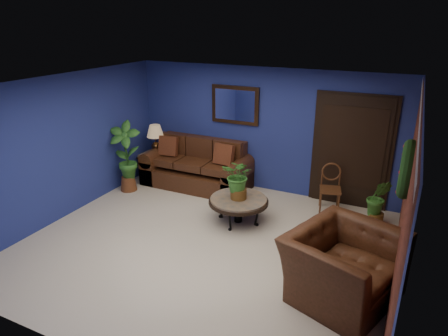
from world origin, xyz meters
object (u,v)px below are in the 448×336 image
at_px(sofa, 198,170).
at_px(side_chair, 331,184).
at_px(coffee_table, 238,201).
at_px(armchair, 343,266).
at_px(end_table, 157,159).
at_px(table_lamp, 155,136).

relative_size(sofa, side_chair, 2.55).
xyz_separation_m(coffee_table, side_chair, (1.33, 1.19, 0.11)).
height_order(coffee_table, side_chair, side_chair).
bearing_deg(coffee_table, armchair, -32.42).
relative_size(end_table, side_chair, 0.71).
height_order(coffee_table, end_table, end_table).
xyz_separation_m(end_table, armchair, (4.45, -2.39, 0.00)).
distance_m(sofa, armchair, 4.20).
bearing_deg(armchair, table_lamp, 81.63).
xyz_separation_m(table_lamp, armchair, (4.45, -2.39, -0.53)).
bearing_deg(sofa, coffee_table, -38.86).
relative_size(end_table, table_lamp, 1.02).
height_order(sofa, armchair, sofa).
bearing_deg(armchair, end_table, 81.63).
bearing_deg(armchair, coffee_table, 77.42).
relative_size(sofa, armchair, 1.66).
distance_m(coffee_table, side_chair, 1.79).
bearing_deg(coffee_table, sofa, 141.14).
relative_size(sofa, table_lamp, 3.66).
bearing_deg(coffee_table, table_lamp, 155.46).
bearing_deg(table_lamp, armchair, -28.21).
height_order(sofa, table_lamp, table_lamp).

